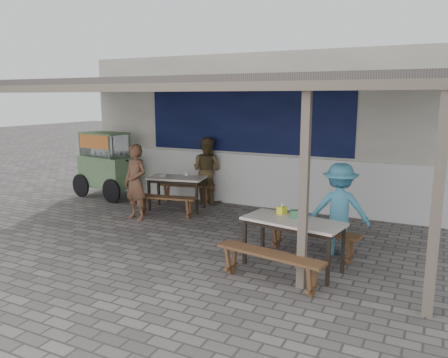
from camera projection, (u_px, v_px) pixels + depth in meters
name	position (u px, v px, depth m)	size (l,w,h in m)	color
ground	(186.00, 242.00, 7.70)	(60.00, 60.00, 0.00)	slate
back_wall	(262.00, 131.00, 10.53)	(9.00, 1.28, 3.50)	silver
warung_roof	(210.00, 86.00, 7.98)	(9.00, 4.21, 2.81)	#504945
table_left	(177.00, 181.00, 9.81)	(1.35, 0.89, 0.75)	silver
bench_left_street	(166.00, 202.00, 9.23)	(1.37, 0.54, 0.45)	brown
bench_left_wall	(187.00, 189.00, 10.51)	(1.37, 0.54, 0.45)	brown
table_right	(293.00, 225.00, 6.39)	(1.55, 0.88, 0.75)	silver
bench_right_street	(269.00, 260.00, 5.91)	(1.58, 0.53, 0.45)	brown
bench_right_wall	(312.00, 235.00, 6.99)	(1.58, 0.53, 0.45)	brown
vendor_cart	(106.00, 162.00, 11.02)	(2.12, 1.01, 1.65)	#689261
patron_street_side	(136.00, 182.00, 9.00)	(0.57, 0.38, 1.57)	brown
patron_wall_side	(207.00, 170.00, 10.45)	(0.77, 0.60, 1.58)	brown
patron_right_table	(339.00, 209.00, 6.98)	(0.97, 0.56, 1.50)	teal
tissue_box	(282.00, 210.00, 6.69)	(0.12, 0.12, 0.12)	yellow
donation_box	(296.00, 214.00, 6.47)	(0.17, 0.12, 0.12)	#377C4C
condiment_jar	(187.00, 174.00, 9.96)	(0.07, 0.07, 0.08)	white
condiment_bowl	(163.00, 175.00, 9.88)	(0.21, 0.21, 0.05)	silver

